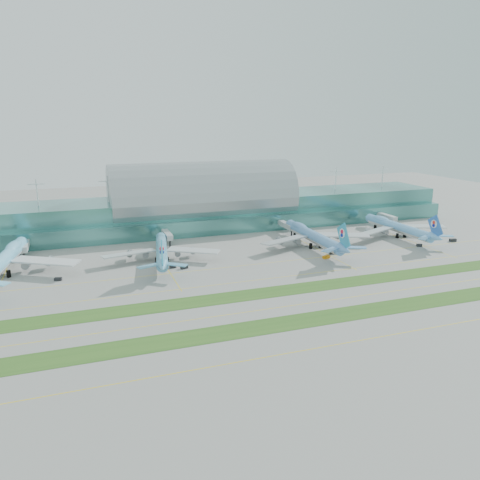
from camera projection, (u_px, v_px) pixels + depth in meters
name	position (u px, v px, depth m)	size (l,w,h in m)	color
ground	(284.00, 292.00, 194.69)	(700.00, 700.00, 0.00)	gray
terminal	(203.00, 206.00, 308.65)	(340.00, 69.10, 36.00)	#3D7A75
grass_strip_near	(316.00, 319.00, 169.13)	(420.00, 12.00, 0.08)	#2D591E
grass_strip_far	(282.00, 291.00, 196.51)	(420.00, 12.00, 0.08)	#2D591E
taxiline_a	(346.00, 343.00, 150.88)	(420.00, 0.35, 0.01)	yellow
taxiline_b	(299.00, 305.00, 181.91)	(420.00, 0.35, 0.01)	yellow
taxiline_c	(267.00, 279.00, 211.12)	(420.00, 0.35, 0.01)	yellow
taxiline_d	(250.00, 265.00, 231.20)	(420.00, 0.35, 0.01)	yellow
airliner_a	(3.00, 260.00, 215.51)	(70.58, 80.89, 22.32)	#6EC7F3
airliner_b	(162.00, 250.00, 237.05)	(58.53, 67.10, 18.52)	#59A1C5
airliner_c	(312.00, 235.00, 263.19)	(66.30, 75.15, 20.71)	#5E96D0
airliner_d	(397.00, 227.00, 285.90)	(62.12, 70.40, 19.40)	#69AEE7
gse_b	(58.00, 279.00, 208.75)	(3.20, 1.64, 1.32)	black
gse_c	(173.00, 266.00, 226.36)	(3.13, 1.78, 1.58)	black
gse_d	(184.00, 267.00, 225.17)	(3.37, 2.01, 1.71)	black
gse_e	(326.00, 257.00, 241.59)	(3.80, 1.96, 1.47)	orange
gse_f	(333.00, 252.00, 249.76)	(3.52, 2.07, 1.53)	black
gse_g	(419.00, 245.00, 263.78)	(2.91, 1.73, 1.49)	black
gse_h	(453.00, 240.00, 274.54)	(3.87, 1.87, 1.74)	black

